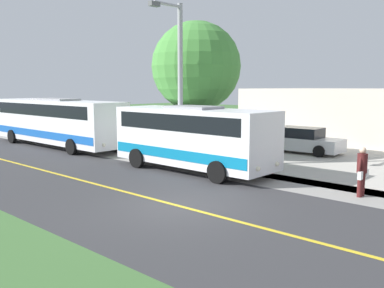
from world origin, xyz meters
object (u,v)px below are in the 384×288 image
(pedestrian_with_bags, at_px, (362,170))
(street_light_pole, at_px, (178,78))
(transit_bus_rear, at_px, (56,120))
(shuttle_bus_front, at_px, (193,135))
(parked_car_near, at_px, (302,141))
(tree_curbside, at_px, (196,67))

(pedestrian_with_bags, bearing_deg, street_light_pole, -88.62)
(transit_bus_rear, distance_m, street_light_pole, 10.65)
(shuttle_bus_front, distance_m, street_light_pole, 2.85)
(shuttle_bus_front, xyz_separation_m, transit_bus_rear, (0.04, -11.57, 0.06))
(transit_bus_rear, height_order, pedestrian_with_bags, transit_bus_rear)
(street_light_pole, xyz_separation_m, parked_car_near, (-7.74, 2.36, -3.48))
(transit_bus_rear, bearing_deg, parked_car_near, 122.49)
(street_light_pole, relative_size, tree_curbside, 1.05)
(parked_car_near, bearing_deg, pedestrian_with_bags, 39.36)
(transit_bus_rear, bearing_deg, shuttle_bus_front, 90.21)
(transit_bus_rear, relative_size, tree_curbside, 1.64)
(street_light_pole, bearing_deg, tree_curbside, -155.77)
(transit_bus_rear, bearing_deg, tree_curbside, 107.42)
(tree_curbside, bearing_deg, pedestrian_with_bags, 76.49)
(transit_bus_rear, bearing_deg, street_light_pole, 92.00)
(parked_car_near, bearing_deg, shuttle_bus_front, -8.09)
(tree_curbside, bearing_deg, transit_bus_rear, -72.58)
(shuttle_bus_front, distance_m, tree_curbside, 4.88)
(pedestrian_with_bags, xyz_separation_m, parked_car_near, (-7.53, -6.18, -0.24))
(street_light_pole, relative_size, parked_car_near, 1.68)
(transit_bus_rear, relative_size, pedestrian_with_bags, 6.79)
(transit_bus_rear, distance_m, parked_car_near, 15.10)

